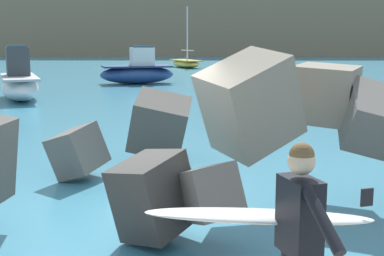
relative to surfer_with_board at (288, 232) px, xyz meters
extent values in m
plane|color=teal|center=(-1.72, 3.55, -1.28)|extent=(400.00, 400.00, 0.00)
cube|color=#605B56|center=(-3.12, 6.11, -0.70)|extent=(1.25, 1.13, 1.15)
cube|color=gray|center=(0.06, 3.98, 0.51)|extent=(1.81, 1.76, 1.74)
cube|color=#3D3A38|center=(-1.34, 2.91, -0.62)|extent=(1.33, 1.25, 1.26)
cube|color=#605B56|center=(2.11, 4.33, 0.24)|extent=(1.31, 1.50, 1.36)
cube|color=#4C4944|center=(-1.61, 7.69, -0.41)|extent=(1.46, 1.53, 1.61)
cube|color=gray|center=(1.45, 5.02, 0.56)|extent=(1.42, 1.51, 1.03)
cube|color=#605B56|center=(-0.56, 2.70, -0.51)|extent=(0.97, 1.08, 0.96)
cube|color=black|center=(0.07, -0.09, 0.16)|extent=(0.33, 0.43, 0.60)
sphere|color=#DBB28E|center=(0.07, -0.09, 0.59)|extent=(0.21, 0.21, 0.21)
sphere|color=brown|center=(0.07, -0.09, 0.64)|extent=(0.19, 0.19, 0.19)
cylinder|color=black|center=(0.14, -0.46, 0.28)|extent=(0.26, 0.53, 0.41)
cylinder|color=black|center=(-0.02, 0.15, 0.12)|extent=(0.09, 0.09, 0.56)
ellipsoid|color=white|center=(-0.13, 0.18, 0.06)|extent=(2.09, 1.03, 0.37)
cube|color=black|center=(0.76, 0.49, 0.13)|extent=(0.12, 0.06, 0.16)
ellipsoid|color=navy|center=(-4.58, 27.87, -0.73)|extent=(4.90, 3.29, 1.10)
cube|color=navy|center=(-4.58, 27.87, -0.22)|extent=(4.51, 3.02, 0.10)
cube|color=silver|center=(-4.26, 27.96, 0.37)|extent=(1.65, 1.60, 1.10)
cube|color=#334C5B|center=(-4.26, 27.96, 0.98)|extent=(1.48, 1.44, 0.12)
ellipsoid|color=#EAC64C|center=(-2.08, 45.08, -0.92)|extent=(3.56, 5.00, 0.72)
cube|color=#AF9539|center=(-2.08, 45.08, -0.60)|extent=(3.27, 4.60, 0.10)
cylinder|color=silver|center=(-1.93, 44.76, 1.88)|extent=(0.12, 0.12, 4.87)
cylinder|color=silver|center=(-1.93, 44.76, 0.34)|extent=(1.27, 2.59, 0.08)
ellipsoid|color=white|center=(-8.91, 19.52, -0.74)|extent=(3.41, 5.26, 1.07)
cube|color=#ACACAC|center=(-8.91, 19.52, -0.25)|extent=(3.13, 4.84, 0.10)
cube|color=#33383D|center=(-9.05, 19.87, 0.42)|extent=(1.47, 1.76, 1.26)
cube|color=#334C5B|center=(-9.05, 19.87, 1.12)|extent=(1.32, 1.59, 0.12)
cube|color=#847056|center=(13.59, 94.95, 6.29)|extent=(107.36, 41.92, 15.13)
camera|label=1|loc=(-0.69, -3.90, 1.51)|focal=48.68mm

